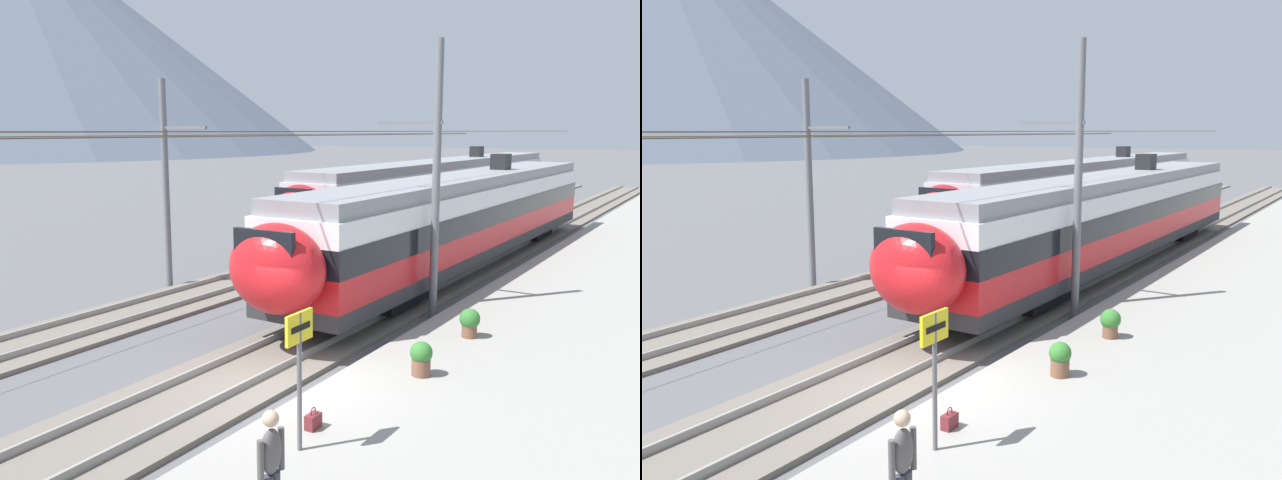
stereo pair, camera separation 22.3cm
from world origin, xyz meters
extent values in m
plane|color=#565659|center=(0.00, 0.00, 0.00)|extent=(400.00, 400.00, 0.00)
cube|color=gray|center=(0.00, -4.22, 0.19)|extent=(120.00, 6.50, 0.38)
cube|color=#6B6359|center=(0.00, 1.29, 0.06)|extent=(120.00, 3.00, 0.12)
cube|color=gray|center=(0.00, 0.57, 0.20)|extent=(120.00, 0.07, 0.16)
cube|color=gray|center=(0.00, 2.01, 0.20)|extent=(120.00, 0.07, 0.16)
cube|color=#6B6359|center=(0.00, 7.29, 0.06)|extent=(120.00, 3.00, 0.12)
cube|color=gray|center=(0.00, 6.57, 0.20)|extent=(120.00, 0.07, 0.16)
cube|color=gray|center=(0.00, 8.00, 0.20)|extent=(120.00, 0.07, 0.16)
cube|color=#2D2D30|center=(15.18, 1.29, 0.92)|extent=(25.35, 2.85, 0.45)
cube|color=red|center=(15.18, 1.29, 1.57)|extent=(25.35, 2.85, 0.85)
cube|color=black|center=(15.18, 1.29, 2.38)|extent=(25.35, 2.89, 0.75)
cube|color=white|center=(15.18, 1.29, 3.08)|extent=(25.35, 2.85, 0.65)
cube|color=gray|center=(15.18, 1.29, 3.62)|extent=(25.05, 2.65, 0.45)
cube|color=black|center=(7.32, 1.29, 0.49)|extent=(2.80, 2.28, 0.42)
cube|color=black|center=(23.04, 1.29, 0.49)|extent=(2.80, 2.28, 0.42)
ellipsoid|color=red|center=(1.95, 1.29, 2.27)|extent=(1.80, 2.62, 2.25)
cube|color=black|center=(1.45, 1.29, 2.70)|extent=(0.16, 1.71, 1.19)
cube|color=black|center=(18.98, 1.29, 4.20)|extent=(0.90, 0.70, 0.70)
cube|color=#2D2D30|center=(27.94, 7.29, 0.92)|extent=(31.47, 2.87, 0.45)
cube|color=maroon|center=(27.94, 7.29, 1.57)|extent=(31.47, 2.87, 0.85)
cube|color=black|center=(27.94, 7.29, 2.38)|extent=(31.47, 2.91, 0.75)
cube|color=silver|center=(27.94, 7.29, 3.08)|extent=(31.47, 2.87, 0.65)
cube|color=gray|center=(27.94, 7.29, 3.62)|extent=(31.17, 2.67, 0.45)
cube|color=black|center=(18.18, 7.29, 0.49)|extent=(2.80, 2.30, 0.42)
cube|color=black|center=(37.70, 7.29, 0.49)|extent=(2.80, 2.30, 0.42)
ellipsoid|color=maroon|center=(11.65, 7.29, 2.27)|extent=(1.80, 2.64, 2.25)
cube|color=black|center=(11.15, 7.29, 2.70)|extent=(0.16, 1.72, 1.19)
cube|color=black|center=(32.66, 7.29, 4.20)|extent=(0.90, 0.70, 0.70)
cylinder|color=slate|center=(7.40, -0.48, 4.08)|extent=(0.24, 0.24, 8.16)
cube|color=slate|center=(7.40, 0.40, 5.81)|extent=(0.10, 2.07, 0.10)
cylinder|color=#473823|center=(7.40, 1.29, 5.56)|extent=(49.19, 0.02, 0.02)
cylinder|color=slate|center=(5.97, 9.11, 3.68)|extent=(0.24, 0.24, 7.35)
cube|color=slate|center=(5.97, 8.20, 5.68)|extent=(0.10, 2.12, 0.10)
cylinder|color=#473823|center=(5.97, 7.29, 5.43)|extent=(49.19, 0.02, 0.02)
cylinder|color=#59595B|center=(-2.26, -2.28, 1.55)|extent=(0.08, 0.08, 2.35)
cube|color=yellow|center=(-2.26, -2.28, 2.48)|extent=(0.70, 0.06, 0.50)
cube|color=black|center=(-2.26, -2.31, 2.48)|extent=(0.52, 0.01, 0.10)
ellipsoid|color=#514C4C|center=(-4.32, -3.25, 1.51)|extent=(0.36, 0.22, 0.62)
sphere|color=tan|center=(-4.32, -3.25, 1.96)|extent=(0.22, 0.22, 0.22)
cylinder|color=#514C4C|center=(-4.54, -3.25, 1.46)|extent=(0.09, 0.09, 0.58)
cylinder|color=#514C4C|center=(-4.10, -3.25, 1.46)|extent=(0.09, 0.09, 0.58)
cube|color=maroon|center=(-1.48, -2.03, 0.51)|extent=(0.32, 0.18, 0.27)
torus|color=maroon|center=(-1.48, -2.03, 0.70)|extent=(0.16, 0.02, 0.16)
cylinder|color=brown|center=(5.04, -2.50, 0.54)|extent=(0.38, 0.38, 0.33)
sphere|color=#33752D|center=(5.04, -2.50, 0.87)|extent=(0.52, 0.52, 0.52)
sphere|color=purple|center=(5.04, -2.50, 0.98)|extent=(0.29, 0.29, 0.29)
cylinder|color=brown|center=(1.91, -2.57, 0.56)|extent=(0.41, 0.41, 0.37)
sphere|color=#33752D|center=(1.91, -2.57, 0.89)|extent=(0.48, 0.48, 0.48)
sphere|color=gold|center=(1.91, -2.57, 1.00)|extent=(0.27, 0.27, 0.27)
camera|label=1|loc=(-10.62, -8.06, 5.58)|focal=37.03mm
camera|label=2|loc=(-10.50, -8.25, 5.58)|focal=37.03mm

